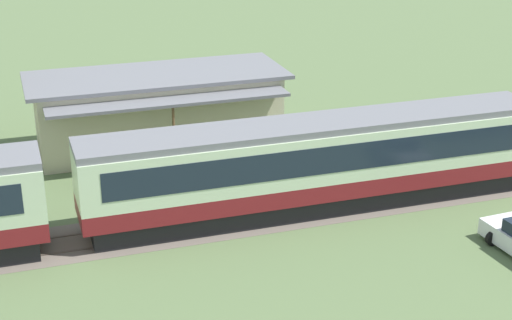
{
  "coord_description": "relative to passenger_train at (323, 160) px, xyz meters",
  "views": [
    {
      "loc": [
        -23.38,
        -29.58,
        15.21
      ],
      "look_at": [
        -13.52,
        0.09,
        2.88
      ],
      "focal_mm": 55.0,
      "sensor_mm": 36.0,
      "label": 1
    }
  ],
  "objects": [
    {
      "name": "passenger_train",
      "position": [
        0.0,
        0.0,
        0.0
      ],
      "size": [
        66.71,
        2.95,
        4.21
      ],
      "color": "maroon",
      "rests_on": "ground_plane"
    },
    {
      "name": "railway_track",
      "position": [
        -6.85,
        0.0,
        -2.33
      ],
      "size": [
        111.32,
        3.6,
        0.04
      ],
      "color": "#665B51",
      "rests_on": "ground_plane"
    },
    {
      "name": "station_building",
      "position": [
        -5.37,
        10.41,
        -0.26
      ],
      "size": [
        13.91,
        6.88,
        4.09
      ],
      "color": "beige",
      "rests_on": "ground_plane"
    }
  ]
}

